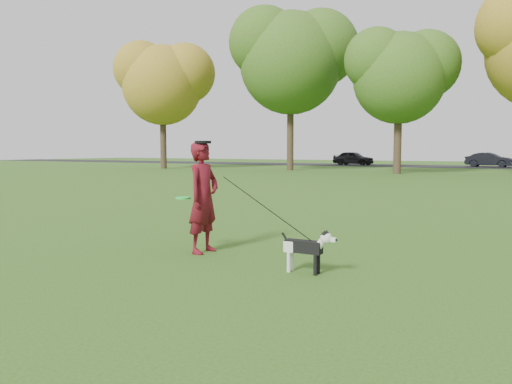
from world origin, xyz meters
The scene contains 8 objects.
ground centered at (0.00, 0.00, 0.00)m, with size 120.00×120.00×0.00m, color #285116.
road centered at (0.00, 40.00, 0.01)m, with size 120.00×7.00×0.02m, color black.
man centered at (-1.19, 0.02, 0.83)m, with size 0.61×0.40×1.66m, color #550C19.
dog centered at (0.67, -0.42, 0.35)m, with size 0.75×0.15×0.57m.
car_left centered at (-11.32, 40.00, 0.67)m, with size 1.54×3.83×1.31m, color black.
car_mid centered at (0.42, 40.00, 0.63)m, with size 1.29×3.70×1.22m, color black.
man_held_items centered at (-0.02, -0.23, 0.77)m, with size 2.41×0.56×1.29m.
tree_row centered at (-1.43, 26.07, 7.41)m, with size 51.74×8.86×12.01m.
Camera 1 is at (3.00, -6.12, 1.55)m, focal length 35.00 mm.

